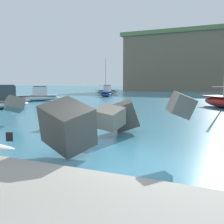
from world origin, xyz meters
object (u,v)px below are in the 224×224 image
object	(u,v)px
boat_mid_left	(107,93)
boat_mid_right	(37,96)
boat_near_centre	(1,102)
boat_far_left	(107,92)
mooring_buoy_inner	(12,106)

from	to	relation	value
boat_mid_left	boat_mid_right	bearing A→B (deg)	-105.63
boat_near_centre	boat_far_left	xyz separation A→B (m)	(-4.45, 32.08, -0.13)
boat_far_left	mooring_buoy_inner	size ratio (longest dim) A/B	16.97
boat_mid_right	boat_mid_left	bearing A→B (deg)	74.37
mooring_buoy_inner	boat_mid_right	bearing A→B (deg)	118.62
boat_near_centre	boat_mid_right	distance (m)	10.36
boat_mid_left	boat_far_left	size ratio (longest dim) A/B	0.57
boat_mid_left	mooring_buoy_inner	bearing A→B (deg)	-86.63
mooring_buoy_inner	boat_near_centre	bearing A→B (deg)	-169.65
boat_near_centre	boat_far_left	distance (m)	32.39
boat_mid_left	boat_mid_right	xyz separation A→B (m)	(-3.76, -13.44, -0.03)
boat_near_centre	boat_mid_right	xyz separation A→B (m)	(-3.97, 9.56, -0.05)
boat_mid_left	mooring_buoy_inner	size ratio (longest dim) A/B	9.61
boat_near_centre	mooring_buoy_inner	size ratio (longest dim) A/B	13.34
boat_mid_left	boat_far_left	distance (m)	10.02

